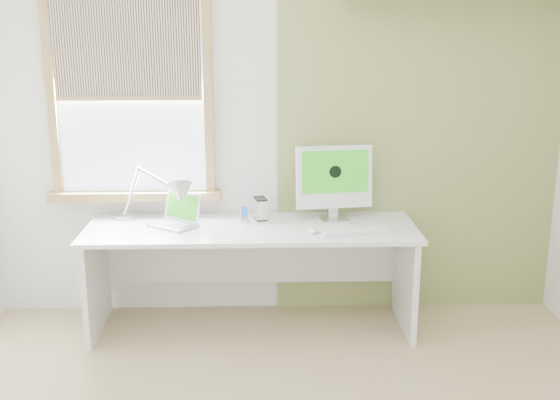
{
  "coord_description": "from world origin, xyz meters",
  "views": [
    {
      "loc": [
        -0.12,
        -2.88,
        2.04
      ],
      "look_at": [
        0.0,
        1.05,
        1.0
      ],
      "focal_mm": 43.02,
      "sensor_mm": 36.0,
      "label": 1
    }
  ],
  "objects_px": {
    "desk": "(252,252)",
    "external_drive": "(260,209)",
    "desk_lamp": "(170,196)",
    "imac": "(334,179)",
    "laptop": "(177,217)"
  },
  "relations": [
    {
      "from": "desk",
      "to": "desk_lamp",
      "type": "height_order",
      "value": "desk_lamp"
    },
    {
      "from": "laptop",
      "to": "external_drive",
      "type": "height_order",
      "value": "laptop"
    },
    {
      "from": "laptop",
      "to": "desk_lamp",
      "type": "bearing_deg",
      "value": 155.61
    },
    {
      "from": "desk",
      "to": "external_drive",
      "type": "bearing_deg",
      "value": 60.98
    },
    {
      "from": "desk",
      "to": "external_drive",
      "type": "xyz_separation_m",
      "value": [
        0.06,
        0.11,
        0.27
      ]
    },
    {
      "from": "laptop",
      "to": "imac",
      "type": "relative_size",
      "value": 0.71
    },
    {
      "from": "laptop",
      "to": "external_drive",
      "type": "distance_m",
      "value": 0.57
    },
    {
      "from": "desk",
      "to": "laptop",
      "type": "distance_m",
      "value": 0.55
    },
    {
      "from": "desk",
      "to": "external_drive",
      "type": "relative_size",
      "value": 14.38
    },
    {
      "from": "desk_lamp",
      "to": "imac",
      "type": "bearing_deg",
      "value": 4.16
    },
    {
      "from": "desk_lamp",
      "to": "laptop",
      "type": "distance_m",
      "value": 0.15
    },
    {
      "from": "desk",
      "to": "external_drive",
      "type": "distance_m",
      "value": 0.3
    },
    {
      "from": "desk",
      "to": "imac",
      "type": "xyz_separation_m",
      "value": [
        0.57,
        0.11,
        0.48
      ]
    },
    {
      "from": "external_drive",
      "to": "imac",
      "type": "relative_size",
      "value": 0.29
    },
    {
      "from": "desk",
      "to": "imac",
      "type": "distance_m",
      "value": 0.75
    }
  ]
}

